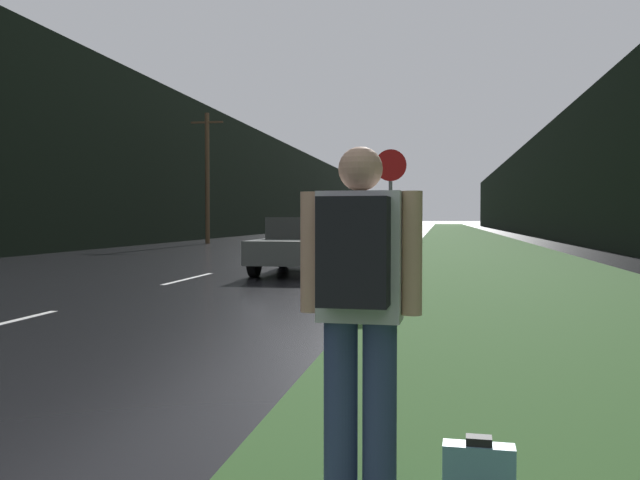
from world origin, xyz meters
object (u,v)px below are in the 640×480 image
Objects in this scene: hitchhiker_with_backpack at (359,298)px; suitcase at (479,474)px; stop_sign at (390,207)px; car_passing_near at (305,244)px; delivery_truck at (373,215)px.

hitchhiker_with_backpack is 5.00× the size of suitcase.
stop_sign is 4.95m from car_passing_near.
suitcase is at bearing 7.15° from hitchhiker_with_backpack.
hitchhiker_with_backpack is at bearing -172.85° from suitcase.
car_passing_near is at bearing 120.90° from stop_sign.
hitchhiker_with_backpack is 0.36× the size of car_passing_near.
stop_sign is 1.54× the size of hitchhiker_with_backpack.
car_passing_near is at bearing 104.57° from hitchhiker_with_backpack.
suitcase is at bearing -84.03° from delivery_truck.
hitchhiker_with_backpack is 1.03m from suitcase.
delivery_truck is at bearing 97.64° from hitchhiker_with_backpack.
car_passing_near is (-3.04, 13.75, -0.28)m from hitchhiker_with_backpack.
delivery_truck is (-7.53, 77.64, 0.71)m from hitchhiker_with_backpack.
delivery_truck reaches higher than suitcase.
suitcase is 0.05× the size of delivery_truck.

